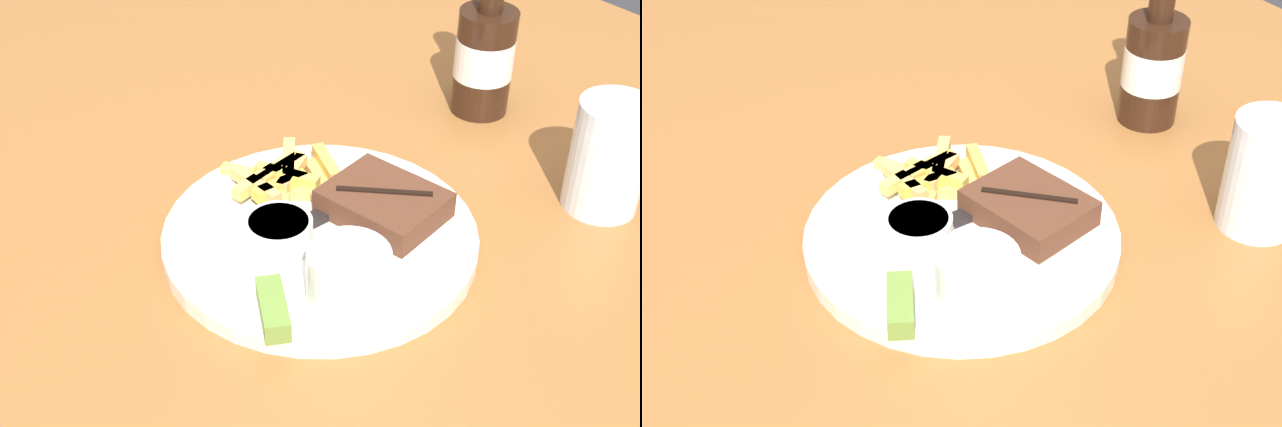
% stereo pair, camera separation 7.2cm
% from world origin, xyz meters
% --- Properties ---
extents(dining_table, '(1.51, 1.35, 0.77)m').
position_xyz_m(dining_table, '(0.00, 0.00, 0.71)').
color(dining_table, '#935B2D').
rests_on(dining_table, ground_plane).
extents(dinner_plate, '(0.30, 0.30, 0.02)m').
position_xyz_m(dinner_plate, '(0.00, 0.00, 0.78)').
color(dinner_plate, silver).
rests_on(dinner_plate, dining_table).
extents(steak_portion, '(0.12, 0.11, 0.03)m').
position_xyz_m(steak_portion, '(0.02, 0.06, 0.81)').
color(steak_portion, '#512D1E').
rests_on(steak_portion, dinner_plate).
extents(fries_pile, '(0.12, 0.12, 0.02)m').
position_xyz_m(fries_pile, '(-0.08, 0.02, 0.80)').
color(fries_pile, '#DEAA54').
rests_on(fries_pile, dinner_plate).
extents(coleslaw_cup, '(0.07, 0.07, 0.06)m').
position_xyz_m(coleslaw_cup, '(0.09, -0.04, 0.82)').
color(coleslaw_cup, white).
rests_on(coleslaw_cup, dinner_plate).
extents(dipping_sauce_cup, '(0.06, 0.06, 0.03)m').
position_xyz_m(dipping_sauce_cup, '(-0.01, -0.04, 0.81)').
color(dipping_sauce_cup, silver).
rests_on(dipping_sauce_cup, dinner_plate).
extents(pickle_spear, '(0.07, 0.05, 0.02)m').
position_xyz_m(pickle_spear, '(0.07, -0.10, 0.80)').
color(pickle_spear, olive).
rests_on(pickle_spear, dinner_plate).
extents(fork_utensil, '(0.13, 0.03, 0.00)m').
position_xyz_m(fork_utensil, '(-0.08, -0.01, 0.79)').
color(fork_utensil, '#B7B7BC').
rests_on(fork_utensil, dinner_plate).
extents(knife_utensil, '(0.02, 0.17, 0.01)m').
position_xyz_m(knife_utensil, '(-0.01, 0.04, 0.79)').
color(knife_utensil, '#B7B7BC').
rests_on(knife_utensil, dinner_plate).
extents(beer_bottle, '(0.07, 0.07, 0.20)m').
position_xyz_m(beer_bottle, '(-0.08, 0.31, 0.85)').
color(beer_bottle, black).
rests_on(beer_bottle, dining_table).
extents(drinking_glass, '(0.08, 0.08, 0.12)m').
position_xyz_m(drinking_glass, '(0.12, 0.26, 0.83)').
color(drinking_glass, silver).
rests_on(drinking_glass, dining_table).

